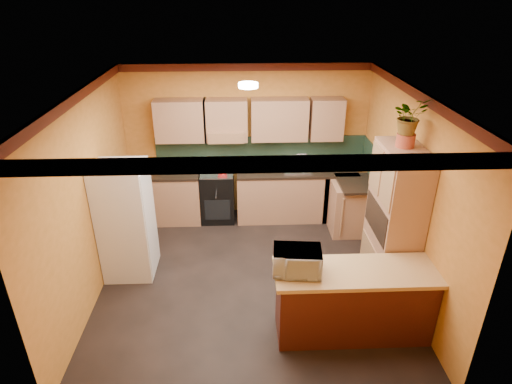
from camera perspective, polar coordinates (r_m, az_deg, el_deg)
The scene contains 15 objects.
room_shell at distance 5.61m, azimuth -0.70°, elevation 7.64°, with size 4.24×4.24×2.72m.
base_cabinets_back at distance 7.65m, azimuth -0.44°, elevation -0.49°, with size 3.65×0.60×0.88m, color #A77C58.
countertop_back at distance 7.45m, azimuth -0.45°, elevation 2.67°, with size 3.65×0.62×0.04m, color black.
stove at distance 7.65m, azimuth -5.12°, elevation -0.48°, with size 0.58×0.58×0.91m, color black.
kettle at distance 7.37m, azimuth -4.53°, elevation 3.15°, with size 0.17×0.17×0.18m, color red, non-canonical shape.
sink at distance 7.50m, azimuth 5.48°, elevation 3.00°, with size 0.48×0.40×0.03m, color silver.
base_cabinets_right at distance 7.42m, azimuth 13.01°, elevation -2.10°, with size 0.60×0.80×0.88m, color #A77C58.
countertop_right at distance 7.22m, azimuth 13.37°, elevation 1.12°, with size 0.62×0.80×0.04m, color black.
fridge at distance 6.31m, azimuth -16.97°, elevation -3.70°, with size 0.68×0.66×1.70m, color white.
pantry at distance 5.83m, azimuth 17.86°, elevation -4.12°, with size 0.48×0.90×2.10m, color #A77C58.
fern_pot at distance 5.42m, azimuth 19.31°, elevation 6.53°, with size 0.22×0.22×0.16m, color #A53F28.
fern at distance 5.34m, azimuth 19.78°, elevation 9.53°, with size 0.39×0.34×0.43m, color #A77C58.
breakfast_bar at distance 5.37m, azimuth 12.86°, elevation -14.35°, with size 1.80×0.55×0.88m, color #511713.
bar_top at distance 5.08m, azimuth 13.38°, elevation -10.34°, with size 1.90×0.65×0.05m, color tan.
microwave at distance 4.85m, azimuth 5.48°, elevation -9.14°, with size 0.53×0.36×0.30m, color white.
Camera 1 is at (-0.13, -5.03, 3.86)m, focal length 30.00 mm.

